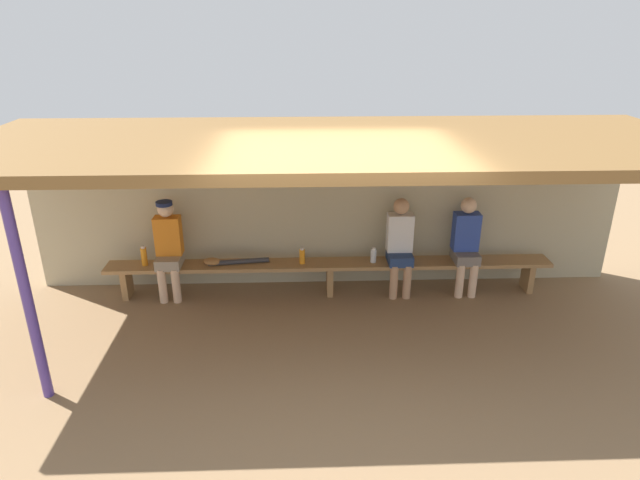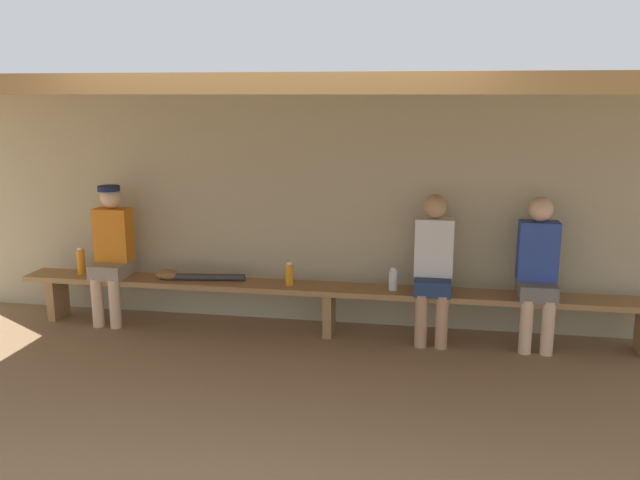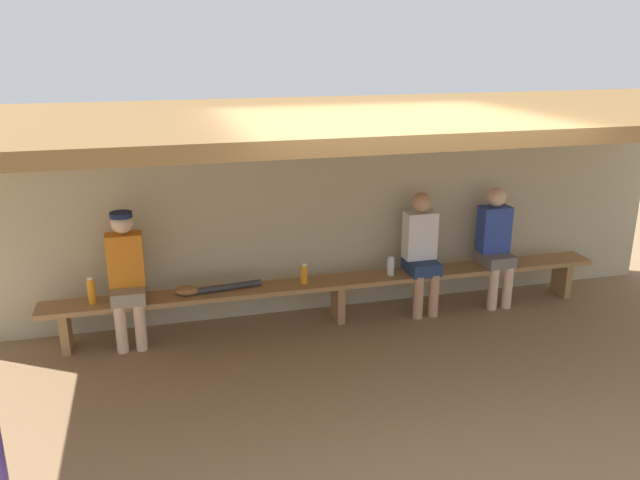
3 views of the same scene
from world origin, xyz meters
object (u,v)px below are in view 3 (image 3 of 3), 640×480
Objects in this scene: water_bottle_orange at (391,266)px; baseball_glove_tan at (187,290)px; player_with_sunglasses at (421,248)px; water_bottle_blue at (91,291)px; player_in_blue at (126,272)px; player_in_red at (496,242)px; baseball_bat at (222,288)px; bench at (338,286)px; water_bottle_green at (304,274)px.

water_bottle_orange is 2.17m from baseball_glove_tan.
player_with_sunglasses is 4.95× the size of water_bottle_blue.
player_with_sunglasses is (3.08, -0.00, -0.02)m from player_in_blue.
player_in_blue is at bearing -170.66° from baseball_glove_tan.
player_in_red reaches higher than baseball_bat.
water_bottle_green is at bearing -178.12° from bench.
player_in_red is 6.43× the size of water_bottle_orange.
water_bottle_green is 1.08× the size of water_bottle_orange.
player_with_sunglasses is 1.66× the size of baseball_bat.
water_bottle_orange is at bearing -7.48° from baseball_bat.
player_in_red reaches higher than water_bottle_blue.
water_bottle_orange reaches higher than baseball_bat.
water_bottle_green reaches higher than bench.
water_bottle_blue reaches higher than water_bottle_green.
player_in_red is at bearing 0.00° from player_with_sunglasses.
water_bottle_blue is 1.26m from baseball_bat.
water_bottle_blue is at bearing 172.43° from baseball_bat.
water_bottle_blue is 1.12× the size of baseball_glove_tan.
water_bottle_orange is (0.96, 0.00, -0.01)m from water_bottle_green.
player_in_red is at bearing -0.05° from water_bottle_blue.
player_with_sunglasses is at bearing -0.07° from water_bottle_blue.
player_with_sunglasses is (0.94, 0.00, 0.34)m from bench.
water_bottle_blue reaches higher than water_bottle_orange.
water_bottle_green is (-0.37, -0.01, 0.18)m from bench.
water_bottle_blue reaches higher than baseball_glove_tan.
player_in_blue is 1.67× the size of baseball_bat.
water_bottle_blue is (-2.47, 0.01, 0.20)m from bench.
water_bottle_green reaches higher than water_bottle_orange.
water_bottle_blue is (-3.42, 0.00, -0.14)m from player_with_sunglasses.
player_with_sunglasses is 6.43× the size of water_bottle_orange.
water_bottle_green is 0.28× the size of baseball_bat.
player_in_blue is 0.95m from baseball_bat.
player_in_red is at bearing 0.40° from water_bottle_green.
player_in_blue is at bearing 172.53° from baseball_bat.
player_in_blue is (-2.14, 0.00, 0.36)m from bench.
player_in_red reaches higher than baseball_glove_tan.
player_with_sunglasses is (-0.90, 0.00, 0.00)m from player_in_red.
water_bottle_blue is at bearing -170.42° from baseball_glove_tan.
baseball_glove_tan is 0.35m from baseball_bat.
baseball_bat is at bearing -0.32° from water_bottle_blue.
water_bottle_orange is 1.81m from baseball_bat.
bench is 0.41m from water_bottle_green.
water_bottle_orange is at bearing -0.72° from bench.
baseball_bat is (-1.81, 0.01, -0.07)m from water_bottle_orange.
water_bottle_green reaches higher than baseball_bat.
baseball_bat is at bearing -0.22° from player_in_blue.
water_bottle_green is 1.21m from baseball_glove_tan.
baseball_glove_tan is at bearing 179.83° from water_bottle_green.
water_bottle_green is at bearing -179.71° from water_bottle_orange.
water_bottle_green is (-1.31, -0.02, -0.16)m from player_with_sunglasses.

